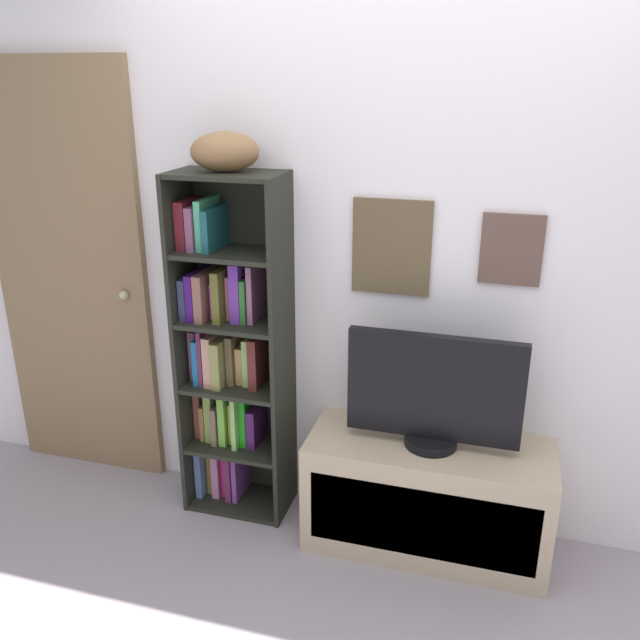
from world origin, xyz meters
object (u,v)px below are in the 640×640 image
football (225,152)px  tv_stand (427,496)px  bookshelf (230,355)px  door (72,279)px  television (434,393)px

football → tv_stand: size_ratio=0.27×
bookshelf → door: 0.90m
tv_stand → television: (0.00, 0.00, 0.49)m
door → tv_stand: bearing=-5.8°
bookshelf → tv_stand: (0.94, -0.09, -0.51)m
bookshelf → tv_stand: 1.07m
television → bookshelf: bearing=174.4°
tv_stand → door: size_ratio=0.50×
tv_stand → door: (-1.80, 0.18, 0.77)m
tv_stand → television: television is taller
football → door: size_ratio=0.14×
bookshelf → television: 0.94m
tv_stand → door: 1.97m
television → door: door is taller
bookshelf → television: bearing=-5.6°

